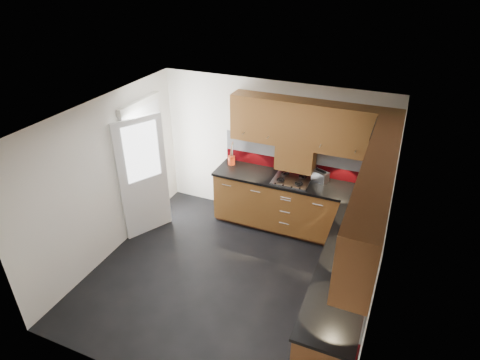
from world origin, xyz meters
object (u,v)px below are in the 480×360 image
at_px(utensil_pot, 232,159).
at_px(toaster, 320,176).
at_px(food_processor, 362,208).
at_px(gas_hob, 292,180).

height_order(utensil_pot, toaster, utensil_pot).
bearing_deg(food_processor, gas_hob, 152.58).
height_order(gas_hob, food_processor, food_processor).
bearing_deg(utensil_pot, toaster, 0.14).
relative_size(gas_hob, toaster, 2.01).
relative_size(toaster, food_processor, 0.93).
height_order(toaster, food_processor, food_processor).
bearing_deg(toaster, gas_hob, -159.40).
height_order(utensil_pot, food_processor, utensil_pot).
relative_size(utensil_pot, food_processor, 1.41).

